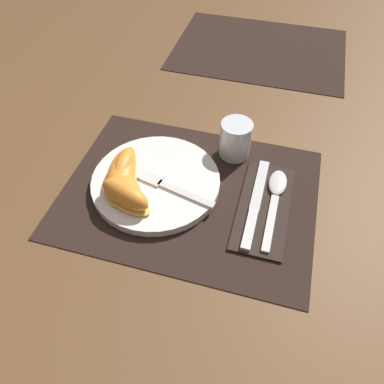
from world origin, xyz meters
The scene contains 13 objects.
ground_plane centered at (0.00, 0.00, 0.00)m, with size 3.00×3.00×0.00m, color brown.
placemat centered at (0.00, 0.00, 0.00)m, with size 0.47×0.36×0.00m.
placemat_far centered at (0.04, 0.57, 0.00)m, with size 0.47×0.36×0.00m.
plate centered at (-0.07, 0.00, 0.01)m, with size 0.25×0.25×0.02m.
juice_glass centered at (0.06, 0.13, 0.04)m, with size 0.06×0.06×0.08m.
napkin centered at (0.14, 0.00, 0.01)m, with size 0.09×0.22×0.00m.
knife centered at (0.13, 0.00, 0.01)m, with size 0.02×0.22×0.01m.
spoon centered at (0.16, 0.03, 0.01)m, with size 0.03×0.19×0.01m.
fork centered at (-0.04, -0.01, 0.02)m, with size 0.19×0.06×0.00m.
citrus_wedge_0 centered at (-0.13, 0.00, 0.04)m, with size 0.05×0.10×0.04m.
citrus_wedge_1 centered at (-0.13, -0.02, 0.04)m, with size 0.08×0.14×0.04m.
citrus_wedge_2 centered at (-0.11, -0.05, 0.03)m, with size 0.12×0.11×0.03m.
citrus_wedge_3 centered at (-0.10, -0.07, 0.04)m, with size 0.11×0.07×0.05m.
Camera 1 is at (0.13, -0.45, 0.54)m, focal length 35.00 mm.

